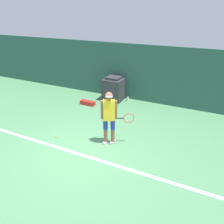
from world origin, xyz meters
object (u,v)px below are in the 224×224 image
tennis_ball (56,137)px  equipment_bag (88,103)px  covered_chair (114,89)px  tennis_player (110,116)px  water_bottle (128,99)px

tennis_ball → equipment_bag: 2.78m
covered_chair → equipment_bag: bearing=-127.4°
tennis_player → tennis_ball: size_ratio=24.94×
water_bottle → tennis_player: bearing=-77.2°
tennis_player → water_bottle: 3.65m
tennis_ball → water_bottle: size_ratio=0.31×
tennis_ball → equipment_bag: equipment_bag is taller
tennis_ball → equipment_bag: bearing=99.6°
tennis_player → equipment_bag: bearing=106.4°
equipment_bag → water_bottle: (1.41, 1.18, 0.01)m
covered_chair → equipment_bag: covered_chair is taller
tennis_ball → water_bottle: water_bottle is taller
covered_chair → water_bottle: 0.78m
tennis_player → tennis_ball: bearing=167.4°
covered_chair → water_bottle: size_ratio=4.98×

